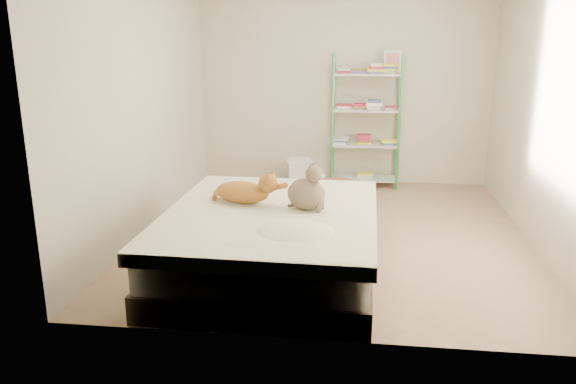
% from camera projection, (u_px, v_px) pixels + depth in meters
% --- Properties ---
extents(room, '(3.81, 4.21, 2.61)m').
position_uv_depth(room, '(337.00, 103.00, 5.34)').
color(room, tan).
rests_on(room, ground).
extents(bed, '(1.75, 2.16, 0.54)m').
position_uv_depth(bed, '(272.00, 241.00, 4.67)').
color(bed, '#483B2B').
rests_on(bed, ground).
extents(orange_cat, '(0.63, 0.44, 0.23)m').
position_uv_depth(orange_cat, '(242.00, 189.00, 4.79)').
color(orange_cat, '#CA8433').
rests_on(orange_cat, bed).
extents(grey_cat, '(0.39, 0.34, 0.38)m').
position_uv_depth(grey_cat, '(306.00, 187.00, 4.58)').
color(grey_cat, '#90765F').
rests_on(grey_cat, bed).
extents(shelf_unit, '(0.88, 0.36, 1.74)m').
position_uv_depth(shelf_unit, '(366.00, 117.00, 7.20)').
color(shelf_unit, '#3FAE58').
rests_on(shelf_unit, ground).
extents(cardboard_box, '(0.57, 0.60, 0.36)m').
position_uv_depth(cardboard_box, '(341.00, 195.00, 6.43)').
color(cardboard_box, brown).
rests_on(cardboard_box, ground).
extents(white_bin, '(0.36, 0.33, 0.36)m').
position_uv_depth(white_bin, '(299.00, 172.00, 7.39)').
color(white_bin, white).
rests_on(white_bin, ground).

